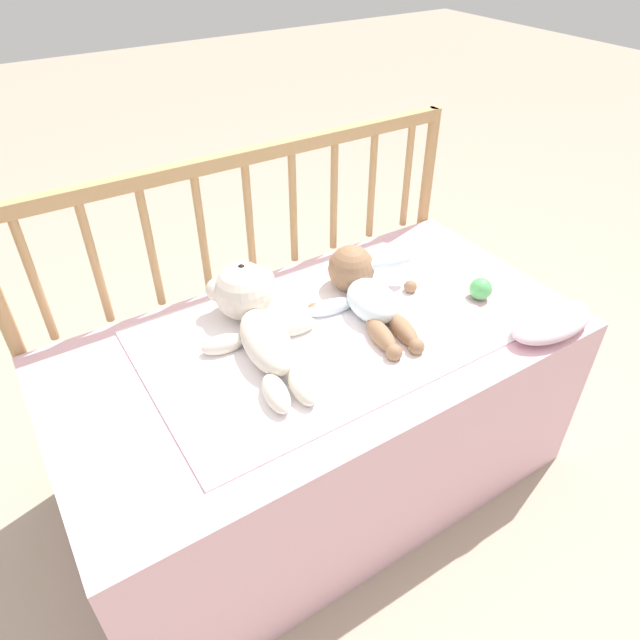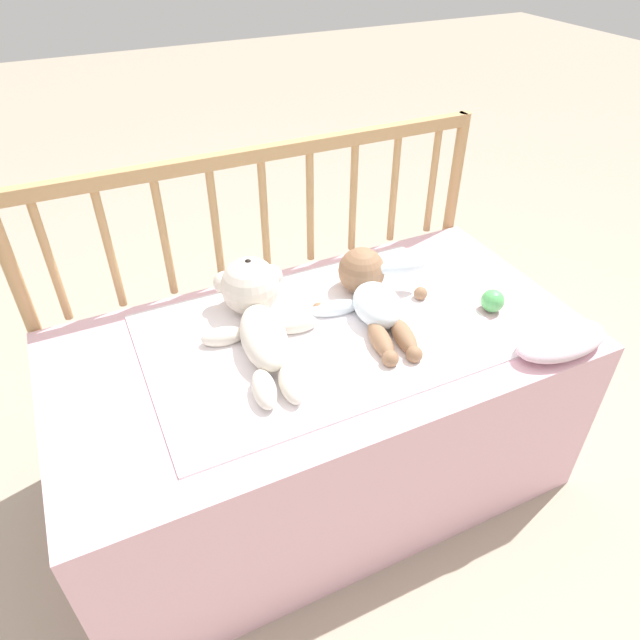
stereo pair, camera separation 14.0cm
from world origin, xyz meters
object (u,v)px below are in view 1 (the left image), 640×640
(baby, at_px, (365,290))
(toy_ball, at_px, (481,289))
(teddy_bear, at_px, (254,315))
(small_pillow, at_px, (552,322))

(baby, xyz_separation_m, toy_ball, (0.29, -0.14, -0.02))
(teddy_bear, height_order, toy_ball, teddy_bear)
(baby, height_order, small_pillow, baby)
(teddy_bear, xyz_separation_m, small_pillow, (0.64, -0.39, -0.03))
(toy_ball, bearing_deg, small_pillow, -77.52)
(teddy_bear, relative_size, baby, 1.18)
(small_pillow, bearing_deg, teddy_bear, 148.52)
(teddy_bear, height_order, baby, teddy_bear)
(baby, bearing_deg, toy_ball, -26.38)
(small_pillow, bearing_deg, toy_ball, 102.48)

